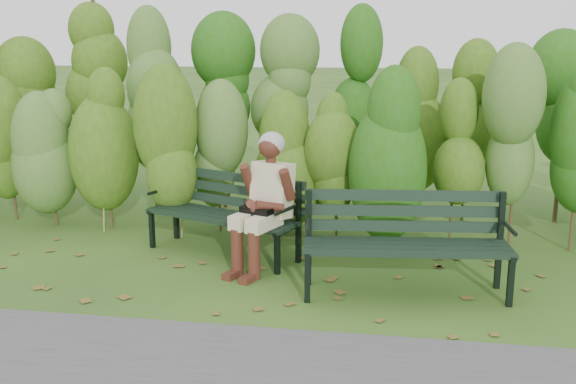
# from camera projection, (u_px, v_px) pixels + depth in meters

# --- Properties ---
(ground) EXTENTS (80.00, 80.00, 0.00)m
(ground) POSITION_uv_depth(u_px,v_px,m) (282.00, 284.00, 5.92)
(ground) COLOR #2A4C1C
(hedge_band) EXTENTS (11.04, 1.67, 2.42)m
(hedge_band) POSITION_uv_depth(u_px,v_px,m) (310.00, 116.00, 7.42)
(hedge_band) COLOR #47381E
(hedge_band) RESTS_ON ground
(leaf_litter) EXTENTS (5.91, 2.27, 0.01)m
(leaf_litter) POSITION_uv_depth(u_px,v_px,m) (304.00, 288.00, 5.82)
(leaf_litter) COLOR brown
(leaf_litter) RESTS_ON ground
(bench_left) EXTENTS (1.66, 1.07, 0.79)m
(bench_left) POSITION_uv_depth(u_px,v_px,m) (227.00, 207.00, 6.67)
(bench_left) COLOR black
(bench_left) RESTS_ON ground
(bench_right) EXTENTS (1.75, 0.74, 0.85)m
(bench_right) POSITION_uv_depth(u_px,v_px,m) (405.00, 235.00, 5.64)
(bench_right) COLOR black
(bench_right) RESTS_ON ground
(seated_woman) EXTENTS (0.62, 0.83, 1.27)m
(seated_woman) POSITION_uv_depth(u_px,v_px,m) (264.00, 195.00, 6.19)
(seated_woman) COLOR beige
(seated_woman) RESTS_ON ground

